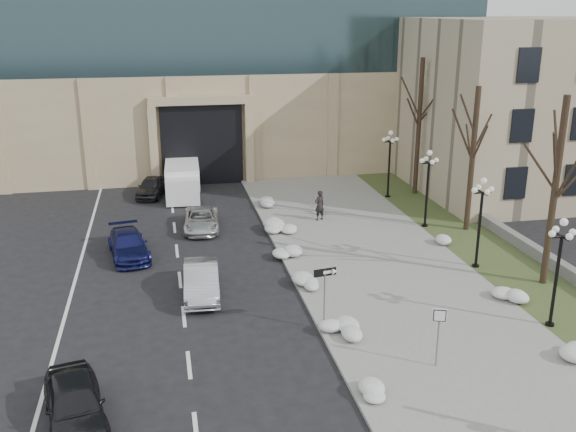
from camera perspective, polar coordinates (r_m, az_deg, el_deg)
name	(u,v)px	position (r m, az deg, el deg)	size (l,w,h in m)	color
sidewalk	(376,263)	(33.47, 7.81, -4.19)	(9.00, 40.00, 0.12)	gray
curb	(290,270)	(32.32, 0.22, -4.81)	(0.30, 40.00, 0.14)	gray
grass_strip	(491,254)	(36.05, 17.64, -3.27)	(4.00, 40.00, 0.10)	#3B4C26
stone_wall	(507,234)	(38.54, 18.88, -1.56)	(0.50, 30.00, 0.70)	slate
classical_building	(554,102)	(52.46, 22.59, 9.37)	(22.00, 18.12, 12.00)	tan
car_a	(75,404)	(22.02, -18.43, -15.53)	(1.76, 4.37, 1.49)	black
car_b	(201,280)	(29.73, -7.72, -5.69)	(1.55, 4.46, 1.47)	#9EA0A6
car_c	(129,245)	(34.99, -13.99, -2.51)	(1.87, 4.59, 1.33)	navy
car_d	(201,220)	(38.49, -7.71, -0.34)	(2.02, 4.38, 1.22)	silver
car_e	(151,187)	(46.09, -12.06, 2.56)	(1.60, 3.96, 1.35)	#29282D
pedestrian	(320,205)	(39.50, 2.82, 0.96)	(0.69, 0.45, 1.88)	black
box_truck	(183,180)	(46.06, -9.36, 3.17)	(2.62, 6.80, 2.13)	white
one_way_sign	(329,279)	(25.91, 3.64, -5.61)	(1.01, 0.29, 2.70)	slate
keep_sign	(439,325)	(23.89, 13.27, -9.42)	(0.50, 0.21, 2.42)	slate
snow_clump_b	(368,393)	(22.43, 7.09, -15.34)	(1.10, 1.60, 0.36)	silver
snow_clump_c	(343,331)	(26.10, 4.90, -10.16)	(1.10, 1.60, 0.36)	silver
snow_clump_d	(302,282)	(30.36, 1.27, -5.90)	(1.10, 1.60, 0.36)	silver
snow_clump_e	(289,254)	(33.67, 0.06, -3.43)	(1.10, 1.60, 0.36)	silver
snow_clump_f	(277,227)	(37.82, -0.99, -1.00)	(1.10, 1.60, 0.36)	silver
snow_clump_g	(266,202)	(42.74, -1.99, 1.23)	(1.10, 1.60, 0.36)	silver
snow_clump_h	(571,352)	(26.75, 23.82, -11.02)	(1.10, 1.60, 0.36)	silver
snow_clump_i	(507,296)	(30.57, 18.89, -6.76)	(1.10, 1.60, 0.36)	silver
snow_clump_j	(440,244)	(36.11, 13.37, -2.44)	(1.10, 1.60, 0.36)	silver
snow_clump_k	(283,228)	(37.74, -0.49, -1.04)	(1.10, 1.60, 0.36)	silver
lamppost_a	(559,258)	(27.84, 22.94, -3.48)	(1.18, 1.18, 4.76)	black
lamppost_b	(481,211)	(33.06, 16.77, 0.46)	(1.18, 1.18, 4.76)	black
lamppost_c	(428,178)	(38.67, 12.33, 3.29)	(1.18, 1.18, 4.76)	black
lamppost_d	(390,155)	(44.52, 9.02, 5.38)	(1.18, 1.18, 4.76)	black
tree_near	(558,166)	(31.44, 22.88, 4.14)	(3.20, 3.20, 9.00)	black
tree_mid	(474,139)	(38.21, 16.21, 6.56)	(3.20, 3.20, 8.50)	black
tree_far	(420,108)	(45.24, 11.64, 9.40)	(3.20, 3.20, 9.50)	black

